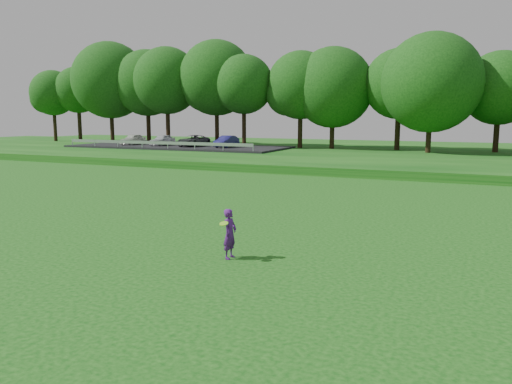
% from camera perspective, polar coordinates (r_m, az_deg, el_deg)
% --- Properties ---
extents(ground, '(140.00, 140.00, 0.00)m').
position_cam_1_polar(ground, '(15.05, -1.30, -6.88)').
color(ground, '#0D480E').
rests_on(ground, ground).
extents(berm, '(130.00, 30.00, 0.60)m').
position_cam_1_polar(berm, '(47.62, 16.79, 3.85)').
color(berm, '#0D480E').
rests_on(berm, ground).
extents(walking_path, '(130.00, 1.60, 0.04)m').
position_cam_1_polar(walking_path, '(33.89, 13.55, 1.66)').
color(walking_path, gray).
rests_on(walking_path, ground).
extents(treeline, '(104.00, 7.00, 15.00)m').
position_cam_1_polar(treeline, '(51.60, 17.80, 12.83)').
color(treeline, '#103F0E').
rests_on(treeline, berm).
extents(parking_lot, '(24.00, 9.00, 1.38)m').
position_cam_1_polar(parking_lot, '(54.99, -8.98, 5.45)').
color(parking_lot, black).
rests_on(parking_lot, berm).
extents(woman, '(0.35, 0.71, 1.44)m').
position_cam_1_polar(woman, '(14.25, -3.01, -4.78)').
color(woman, '#541A75').
rests_on(woman, ground).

